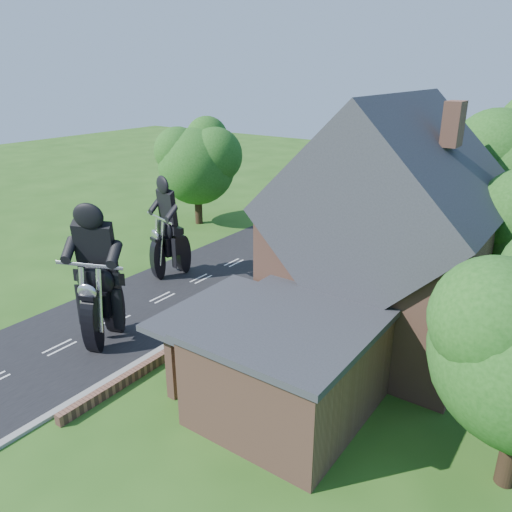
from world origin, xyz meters
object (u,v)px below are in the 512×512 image
Objects in this scene: annex at (286,364)px; motorcycle_lead at (104,322)px; house at (387,241)px; motorcycle_follow at (171,261)px; garden_wall at (253,302)px.

annex is 8.74m from motorcycle_lead.
house reaches higher than motorcycle_follow.
motorcycle_lead is 1.08× the size of motorcycle_follow.
house is 7.30m from annex.
garden_wall is 6.07m from motorcycle_follow.
annex is 3.52× the size of motorcycle_lead.
house reaches higher than annex.
annex is at bearing -46.16° from garden_wall.
motorcycle_follow is at bearing -88.79° from motorcycle_lead.
annex reaches higher than garden_wall.
motorcycle_lead is at bearing -115.47° from garden_wall.
annex is 13.18m from motorcycle_follow.
motorcycle_lead reaches higher than garden_wall.
motorcycle_follow is at bearing 151.75° from annex.
motorcycle_lead is at bearing -175.27° from annex.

